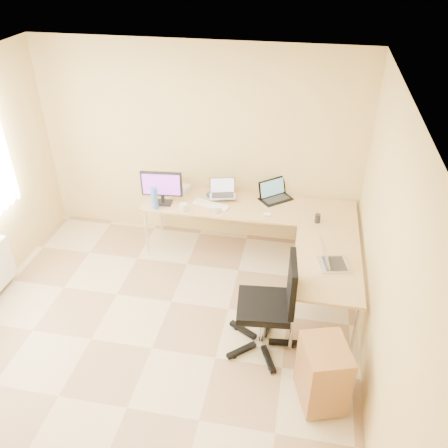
% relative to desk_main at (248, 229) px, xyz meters
% --- Properties ---
extents(floor, '(4.50, 4.50, 0.00)m').
position_rel_desk_main_xyz_m(floor, '(-0.72, -1.85, -0.36)').
color(floor, '#CBB791').
rests_on(floor, ground).
extents(ceiling, '(4.50, 4.50, 0.00)m').
position_rel_desk_main_xyz_m(ceiling, '(-0.72, -1.85, 2.24)').
color(ceiling, white).
rests_on(ceiling, ground).
extents(wall_back, '(4.50, 0.00, 4.50)m').
position_rel_desk_main_xyz_m(wall_back, '(-0.72, 0.40, 0.93)').
color(wall_back, '#E3C073').
rests_on(wall_back, ground).
extents(wall_right, '(0.00, 4.50, 4.50)m').
position_rel_desk_main_xyz_m(wall_right, '(1.38, -1.85, 0.93)').
color(wall_right, '#E3C073').
rests_on(wall_right, ground).
extents(desk_main, '(2.65, 0.70, 0.73)m').
position_rel_desk_main_xyz_m(desk_main, '(0.00, 0.00, 0.00)').
color(desk_main, tan).
rests_on(desk_main, ground).
extents(desk_return, '(0.70, 1.30, 0.73)m').
position_rel_desk_main_xyz_m(desk_return, '(0.98, -1.00, 0.00)').
color(desk_return, tan).
rests_on(desk_return, ground).
extents(monitor, '(0.53, 0.21, 0.44)m').
position_rel_desk_main_xyz_m(monitor, '(-1.07, -0.16, 0.58)').
color(monitor, black).
rests_on(monitor, desk_main).
extents(book_stack, '(0.27, 0.32, 0.05)m').
position_rel_desk_main_xyz_m(book_stack, '(-0.44, 0.20, 0.39)').
color(book_stack, '#1D584A').
rests_on(book_stack, desk_main).
extents(laptop_center, '(0.38, 0.33, 0.21)m').
position_rel_desk_main_xyz_m(laptop_center, '(-0.35, 0.09, 0.52)').
color(laptop_center, '#ACA9BA').
rests_on(laptop_center, desk_main).
extents(laptop_black, '(0.49, 0.47, 0.25)m').
position_rel_desk_main_xyz_m(laptop_black, '(0.32, 0.20, 0.49)').
color(laptop_black, black).
rests_on(laptop_black, desk_main).
extents(keyboard, '(0.48, 0.26, 0.02)m').
position_rel_desk_main_xyz_m(keyboard, '(-0.46, -0.10, 0.38)').
color(keyboard, white).
rests_on(keyboard, desk_main).
extents(mouse, '(0.12, 0.10, 0.04)m').
position_rel_desk_main_xyz_m(mouse, '(0.25, -0.21, 0.38)').
color(mouse, white).
rests_on(mouse, desk_main).
extents(mug, '(0.12, 0.12, 0.10)m').
position_rel_desk_main_xyz_m(mug, '(-0.77, -0.30, 0.41)').
color(mug, white).
rests_on(mug, desk_main).
extents(cd_stack, '(0.17, 0.17, 0.03)m').
position_rel_desk_main_xyz_m(cd_stack, '(-0.37, -0.24, 0.38)').
color(cd_stack, silver).
rests_on(cd_stack, desk_main).
extents(water_bottle, '(0.09, 0.09, 0.28)m').
position_rel_desk_main_xyz_m(water_bottle, '(-1.13, -0.30, 0.51)').
color(water_bottle, '#3F6EB6').
rests_on(water_bottle, desk_main).
extents(papers, '(0.30, 0.38, 0.01)m').
position_rel_desk_main_xyz_m(papers, '(-1.12, 0.06, 0.37)').
color(papers, silver).
rests_on(papers, desk_main).
extents(white_box, '(0.24, 0.19, 0.08)m').
position_rel_desk_main_xyz_m(white_box, '(-0.92, 0.20, 0.40)').
color(white_box, silver).
rests_on(white_box, desk_main).
extents(desk_fan, '(0.24, 0.24, 0.24)m').
position_rel_desk_main_xyz_m(desk_fan, '(-1.13, 0.20, 0.49)').
color(desk_fan, silver).
rests_on(desk_fan, desk_main).
extents(black_cup, '(0.08, 0.08, 0.11)m').
position_rel_desk_main_xyz_m(black_cup, '(0.85, -0.25, 0.42)').
color(black_cup, black).
rests_on(black_cup, desk_main).
extents(laptop_return, '(0.42, 0.37, 0.24)m').
position_rel_desk_main_xyz_m(laptop_return, '(1.04, -1.04, 0.49)').
color(laptop_return, silver).
rests_on(laptop_return, desk_return).
extents(office_chair, '(0.73, 0.73, 1.11)m').
position_rel_desk_main_xyz_m(office_chair, '(0.38, -1.58, 0.14)').
color(office_chair, black).
rests_on(office_chair, ground).
extents(cabinet, '(0.50, 0.55, 0.64)m').
position_rel_desk_main_xyz_m(cabinet, '(0.98, -2.15, -0.01)').
color(cabinet, brown).
rests_on(cabinet, ground).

